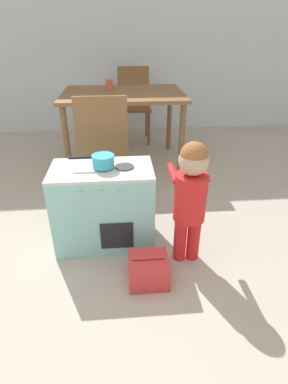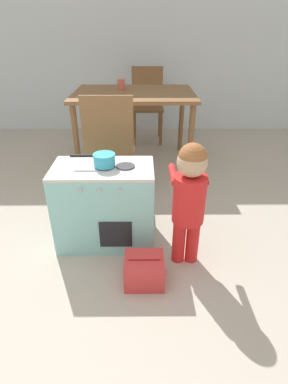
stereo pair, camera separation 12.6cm
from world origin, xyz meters
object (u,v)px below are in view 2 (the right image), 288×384
Objects in this scene: toy_pot at (104,159)px; child_figure at (190,192)px; dining_chair_far at (147,103)px; dining_table at (134,101)px; cup_on_table at (121,84)px; play_kitchen at (105,205)px; dining_chair_near at (110,145)px; toy_basket at (144,270)px.

toy_pot is 0.58m from child_figure.
toy_pot is 0.31× the size of dining_chair_far.
toy_pot is 0.35× the size of child_figure.
dining_table is 12.22× the size of cup_on_table.
dining_chair_near is (-0.01, 0.64, 0.20)m from play_kitchen.
child_figure is at bearing -22.34° from play_kitchen.
dining_table is 0.26m from cup_on_table.
dining_table is at bearing 83.09° from play_kitchen.
toy_pot is at bearing 2.21° from play_kitchen.
play_kitchen is 0.62m from child_figure.
dining_table is 1.34× the size of dining_chair_near.
dining_table is 1.34× the size of dining_chair_far.
toy_pot is 0.73m from toy_basket.
toy_pot is (0.01, 0.00, 0.34)m from play_kitchen.
dining_chair_far reaches higher than toy_basket.
play_kitchen is 0.72× the size of dining_chair_near.
toy_basket is 1.16m from dining_chair_near.
cup_on_table reaches higher than play_kitchen.
toy_pot is at bearing -87.81° from dining_chair_near.
dining_table is 0.84m from dining_chair_far.
child_figure reaches higher than toy_basket.
dining_chair_near is at bearing 91.07° from play_kitchen.
cup_on_table reaches higher than child_figure.
cup_on_table is (-0.29, -0.64, 0.33)m from dining_chair_far.
toy_basket is at bearing -87.08° from dining_table.
play_kitchen is 0.53m from toy_basket.
child_figure is 3.44× the size of toy_basket.
dining_table is at bearing 83.58° from toy_pot.
child_figure reaches higher than toy_pot.
dining_chair_far is at bearing 65.48° from cup_on_table.
play_kitchen is 2.33× the size of toy_pot.
play_kitchen is at bearing -96.91° from dining_table.
cup_on_table reaches higher than toy_pot.
cup_on_table is (0.05, 0.95, 0.33)m from dining_chair_near.
dining_chair_far is at bearing 88.70° from toy_basket.
play_kitchen is 0.72× the size of dining_chair_far.
child_figure is (0.52, -0.22, -0.12)m from toy_pot.
play_kitchen is 0.67m from dining_chair_near.
dining_table is at bearing 79.14° from dining_chair_far.
dining_chair_near is at bearing 122.59° from child_figure.
dining_chair_near is 9.11× the size of cup_on_table.
dining_chair_far is 9.11× the size of cup_on_table.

